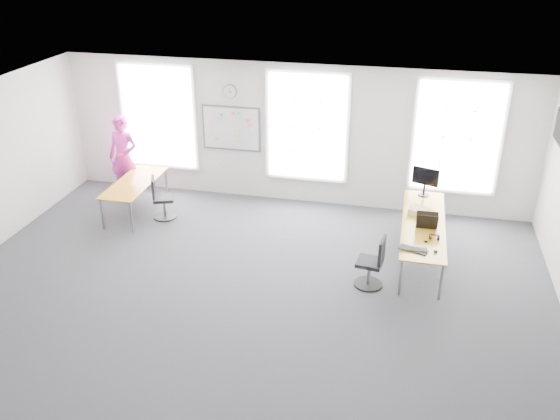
% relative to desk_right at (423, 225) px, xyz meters
% --- Properties ---
extents(floor, '(10.00, 10.00, 0.00)m').
position_rel_desk_right_xyz_m(floor, '(-2.78, -2.09, -0.64)').
color(floor, '#2C2C31').
rests_on(floor, ground).
extents(ceiling, '(10.00, 10.00, 0.00)m').
position_rel_desk_right_xyz_m(ceiling, '(-2.78, -2.09, 2.36)').
color(ceiling, silver).
rests_on(ceiling, ground).
extents(wall_back, '(10.00, 0.00, 10.00)m').
position_rel_desk_right_xyz_m(wall_back, '(-2.78, 1.91, 0.86)').
color(wall_back, silver).
rests_on(wall_back, ground).
extents(wall_front, '(10.00, 0.00, 10.00)m').
position_rel_desk_right_xyz_m(wall_front, '(-2.78, -6.09, 0.86)').
color(wall_front, silver).
rests_on(wall_front, ground).
extents(window_left, '(1.60, 0.06, 2.20)m').
position_rel_desk_right_xyz_m(window_left, '(-5.78, 1.88, 1.06)').
color(window_left, white).
rests_on(window_left, wall_back).
extents(window_mid, '(1.60, 0.06, 2.20)m').
position_rel_desk_right_xyz_m(window_mid, '(-2.48, 1.88, 1.06)').
color(window_mid, white).
rests_on(window_mid, wall_back).
extents(window_right, '(1.60, 0.06, 2.20)m').
position_rel_desk_right_xyz_m(window_right, '(0.52, 1.88, 1.06)').
color(window_right, white).
rests_on(window_right, wall_back).
extents(desk_right, '(0.75, 2.83, 0.69)m').
position_rel_desk_right_xyz_m(desk_right, '(0.00, 0.00, 0.00)').
color(desk_right, orange).
rests_on(desk_right, ground).
extents(desk_left, '(0.75, 1.86, 0.68)m').
position_rel_desk_right_xyz_m(desk_left, '(-5.86, 0.58, -0.02)').
color(desk_left, orange).
rests_on(desk_left, ground).
extents(chair_right, '(0.48, 0.48, 0.91)m').
position_rel_desk_right_xyz_m(chair_right, '(-0.79, -1.17, -0.24)').
color(chair_right, black).
rests_on(chair_right, ground).
extents(chair_left, '(0.52, 0.52, 0.89)m').
position_rel_desk_right_xyz_m(chair_left, '(-5.23, 0.45, -0.25)').
color(chair_left, black).
rests_on(chair_left, ground).
extents(person, '(0.69, 0.48, 1.83)m').
position_rel_desk_right_xyz_m(person, '(-6.42, 1.30, 0.27)').
color(person, '#E732B3').
rests_on(person, ground).
extents(whiteboard, '(1.20, 0.03, 0.90)m').
position_rel_desk_right_xyz_m(whiteboard, '(-4.13, 1.88, 0.91)').
color(whiteboard, white).
rests_on(whiteboard, wall_back).
extents(wall_clock, '(0.30, 0.04, 0.30)m').
position_rel_desk_right_xyz_m(wall_clock, '(-4.13, 1.88, 1.71)').
color(wall_clock, gray).
rests_on(wall_clock, wall_back).
extents(keyboard, '(0.49, 0.31, 0.02)m').
position_rel_desk_right_xyz_m(keyboard, '(-0.16, -1.05, 0.06)').
color(keyboard, black).
rests_on(keyboard, desk_right).
extents(mouse, '(0.09, 0.12, 0.04)m').
position_rel_desk_right_xyz_m(mouse, '(0.20, -1.04, 0.06)').
color(mouse, black).
rests_on(mouse, desk_right).
extents(lens_cap, '(0.08, 0.08, 0.01)m').
position_rel_desk_right_xyz_m(lens_cap, '(0.04, -0.72, 0.05)').
color(lens_cap, black).
rests_on(lens_cap, desk_right).
extents(headphones, '(0.17, 0.09, 0.10)m').
position_rel_desk_right_xyz_m(headphones, '(0.17, -0.60, 0.09)').
color(headphones, black).
rests_on(headphones, desk_right).
extents(laptop_sleeve, '(0.37, 0.21, 0.30)m').
position_rel_desk_right_xyz_m(laptop_sleeve, '(0.04, -0.22, 0.19)').
color(laptop_sleeve, black).
rests_on(laptop_sleeve, desk_right).
extents(paper_stack, '(0.37, 0.32, 0.11)m').
position_rel_desk_right_xyz_m(paper_stack, '(-0.11, 0.33, 0.10)').
color(paper_stack, beige).
rests_on(paper_stack, desk_right).
extents(monitor, '(0.51, 0.22, 0.58)m').
position_rel_desk_right_xyz_m(monitor, '(-0.01, 1.20, 0.39)').
color(monitor, black).
rests_on(monitor, desk_right).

